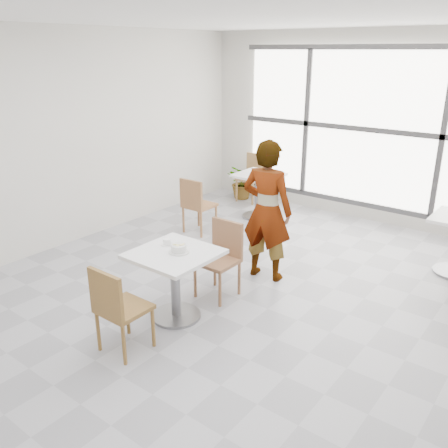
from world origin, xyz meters
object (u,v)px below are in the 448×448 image
Objects in this scene: person at (267,211)px; bg_chair_left_near at (196,202)px; coffee_cup at (167,242)px; plant_left at (243,182)px; bg_table_left at (258,189)px; bg_chair_left_far at (253,174)px; chair_far at (222,253)px; oatmeal_bowl at (179,248)px; chair_near at (117,305)px; main_table at (175,272)px.

bg_chair_left_near is (-1.66, 0.60, -0.36)m from person.
bg_chair_left_near is (-1.26, 1.90, -0.28)m from coffee_cup.
person reaches higher than plant_left.
bg_chair_left_far reaches higher than bg_table_left.
chair_far is 3.77m from plant_left.
person is 1.99× the size of bg_chair_left_far.
bg_table_left is (-1.17, 3.18, -0.31)m from oatmeal_bowl.
coffee_cup reaches higher than bg_table_left.
person is 2.30× the size of bg_table_left.
oatmeal_bowl is 0.33× the size of plant_left.
person is (0.20, 2.18, 0.36)m from chair_near.
chair_near and bg_chair_left_near have the same top height.
bg_chair_left_far is at bearing 13.53° from plant_left.
bg_table_left is at bearing 110.12° from oatmeal_bowl.
person reaches higher than chair_far.
chair_near is 3.15m from bg_chair_left_near.
oatmeal_bowl is at bearing -63.04° from plant_left.
oatmeal_bowl is (-0.01, -0.69, 0.29)m from chair_far.
main_table is at bearing -94.14° from chair_far.
coffee_cup is 3.27m from bg_table_left.
chair_far is 4.14× the size of oatmeal_bowl.
bg_chair_left_near is (-1.50, 1.28, 0.00)m from chair_far.
bg_chair_left_near reaches higher than bg_table_left.
bg_table_left is at bearing -50.26° from bg_chair_left_far.
bg_table_left is 1.26m from bg_chair_left_near.
bg_chair_left_far is (-1.79, 3.93, -0.29)m from oatmeal_bowl.
oatmeal_bowl reaches higher than coffee_cup.
main_table is at bearing -26.74° from coffee_cup.
bg_chair_left_far is at bearing 129.74° from bg_table_left.
main_table is 0.28m from oatmeal_bowl.
chair_far is at bearing -91.34° from chair_near.
coffee_cup is 0.18× the size of bg_chair_left_near.
person reaches higher than bg_chair_left_near.
coffee_cup is 4.18m from bg_chair_left_far.
coffee_cup is at bearing -111.07° from chair_far.
chair_far is at bearing 85.86° from main_table.
chair_near is at bearing -69.63° from bg_chair_left_far.
coffee_cup is at bearing -76.91° from chair_near.
plant_left is at bearing -75.72° from bg_chair_left_near.
bg_table_left is at bearing -74.08° from chair_near.
person is 1.80m from bg_chair_left_near.
bg_chair_left_near is (-1.45, 2.00, -0.02)m from main_table.
chair_near is 1.51m from chair_far.
plant_left is (-1.99, 3.19, -0.18)m from chair_far.
main_table is at bearing 73.45° from person.
chair_near is at bearing -91.34° from chair_far.
plant_left is at bearing 116.96° from oatmeal_bowl.
bg_chair_left_near is at bearing -104.88° from bg_table_left.
oatmeal_bowl is 0.12× the size of person.
person is 3.35m from plant_left.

